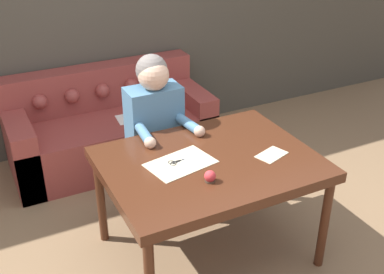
{
  "coord_description": "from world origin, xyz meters",
  "views": [
    {
      "loc": [
        -1.14,
        -2.25,
        2.32
      ],
      "look_at": [
        0.1,
        0.22,
        0.85
      ],
      "focal_mm": 45.0,
      "sensor_mm": 36.0,
      "label": 1
    }
  ],
  "objects": [
    {
      "name": "person",
      "position": [
        0.05,
        0.74,
        0.66
      ],
      "size": [
        0.45,
        0.55,
        1.26
      ],
      "color": "#33281E",
      "rests_on": "ground_plane"
    },
    {
      "name": "pin_cushion",
      "position": [
        0.03,
        -0.16,
        0.79
      ],
      "size": [
        0.07,
        0.07,
        0.07
      ],
      "color": "#4C3828",
      "rests_on": "dining_table"
    },
    {
      "name": "wall_back",
      "position": [
        0.0,
        2.05,
        1.3
      ],
      "size": [
        8.0,
        0.06,
        2.6
      ],
      "color": "#474238",
      "rests_on": "ground_plane"
    },
    {
      "name": "scissors",
      "position": [
        -0.05,
        0.13,
        0.76
      ],
      "size": [
        0.19,
        0.07,
        0.01
      ],
      "color": "silver",
      "rests_on": "dining_table"
    },
    {
      "name": "pattern_paper_main",
      "position": [
        -0.04,
        0.1,
        0.76
      ],
      "size": [
        0.46,
        0.35,
        0.0
      ],
      "color": "beige",
      "rests_on": "dining_table"
    },
    {
      "name": "pattern_paper_offcut",
      "position": [
        0.53,
        -0.07,
        0.76
      ],
      "size": [
        0.23,
        0.19,
        0.0
      ],
      "color": "beige",
      "rests_on": "dining_table"
    },
    {
      "name": "couch",
      "position": [
        -0.04,
        1.64,
        0.3
      ],
      "size": [
        1.8,
        0.82,
        0.83
      ],
      "color": "brown",
      "rests_on": "ground_plane"
    },
    {
      "name": "ground_plane",
      "position": [
        0.0,
        0.0,
        0.0
      ],
      "size": [
        16.0,
        16.0,
        0.0
      ],
      "primitive_type": "plane",
      "color": "#846647"
    },
    {
      "name": "dining_table",
      "position": [
        0.15,
        0.07,
        0.68
      ],
      "size": [
        1.35,
        1.03,
        0.75
      ],
      "color": "#472314",
      "rests_on": "ground_plane"
    }
  ]
}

